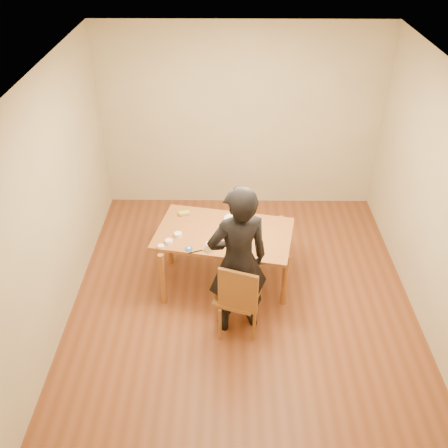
{
  "coord_description": "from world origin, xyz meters",
  "views": [
    {
      "loc": [
        -0.17,
        -4.41,
        4.12
      ],
      "look_at": [
        -0.22,
        0.28,
        0.9
      ],
      "focal_mm": 40.0,
      "sensor_mm": 36.0,
      "label": 1
    }
  ],
  "objects_px": {
    "dining_table": "(224,234)",
    "dining_chair": "(237,297)",
    "cake_plate": "(234,225)",
    "person": "(238,262)",
    "cake": "(234,222)"
  },
  "relations": [
    {
      "from": "dining_chair",
      "to": "cake_plate",
      "type": "relative_size",
      "value": 1.53
    },
    {
      "from": "dining_table",
      "to": "dining_chair",
      "type": "bearing_deg",
      "value": -68.07
    },
    {
      "from": "person",
      "to": "cake",
      "type": "bearing_deg",
      "value": -103.94
    },
    {
      "from": "dining_chair",
      "to": "cake",
      "type": "height_order",
      "value": "cake"
    },
    {
      "from": "cake_plate",
      "to": "dining_chair",
      "type": "bearing_deg",
      "value": -87.58
    },
    {
      "from": "cake",
      "to": "person",
      "type": "height_order",
      "value": "person"
    },
    {
      "from": "dining_table",
      "to": "cake",
      "type": "bearing_deg",
      "value": 61.82
    },
    {
      "from": "dining_table",
      "to": "person",
      "type": "distance_m",
      "value": 0.76
    },
    {
      "from": "dining_chair",
      "to": "cake_plate",
      "type": "bearing_deg",
      "value": 111.22
    },
    {
      "from": "person",
      "to": "cake_plate",
      "type": "bearing_deg",
      "value": -103.94
    },
    {
      "from": "cake_plate",
      "to": "cake",
      "type": "height_order",
      "value": "cake"
    },
    {
      "from": "dining_chair",
      "to": "cake_plate",
      "type": "distance_m",
      "value": 0.96
    },
    {
      "from": "cake_plate",
      "to": "person",
      "type": "xyz_separation_m",
      "value": [
        0.04,
        -0.87,
        0.13
      ]
    },
    {
      "from": "cake_plate",
      "to": "cake",
      "type": "xyz_separation_m",
      "value": [
        0.0,
        0.0,
        0.05
      ]
    },
    {
      "from": "cake",
      "to": "person",
      "type": "bearing_deg",
      "value": -87.46
    }
  ]
}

